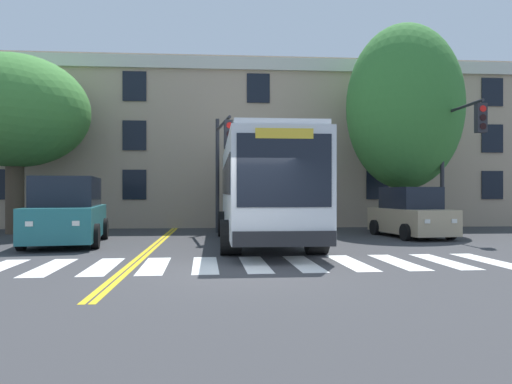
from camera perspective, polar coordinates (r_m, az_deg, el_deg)
ground_plane at (r=10.72m, az=-1.34°, el=-9.16°), size 120.00×120.00×0.00m
crosswalk at (r=11.84m, az=-2.98°, el=-8.28°), size 13.47×3.16×0.01m
lane_line_yellow_inner at (r=25.85m, az=-9.06°, el=-3.81°), size 0.12×36.00×0.01m
lane_line_yellow_outer at (r=25.84m, az=-8.71°, el=-3.81°), size 0.12×36.00×0.01m
city_bus at (r=16.89m, az=0.70°, el=0.65°), size 2.96×10.86×3.46m
car_teal_near_lane at (r=17.49m, az=-20.74°, el=-2.19°), size 2.80×5.26×2.20m
car_tan_far_lane at (r=19.82m, az=17.25°, el=-2.45°), size 2.36×4.14×1.90m
traffic_light_near_corner at (r=20.30m, az=22.06°, el=5.12°), size 0.34×3.24×5.22m
traffic_light_overhead at (r=19.53m, az=-3.88°, el=4.44°), size 0.67×3.79×4.80m
street_tree_curbside_large at (r=22.51m, az=16.57°, el=9.26°), size 6.65×6.63×8.89m
street_tree_curbside_small at (r=22.97m, az=-25.84°, el=8.23°), size 7.64×7.89×7.33m
building_facade at (r=27.01m, az=-0.27°, el=5.14°), size 29.22×6.19×8.26m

